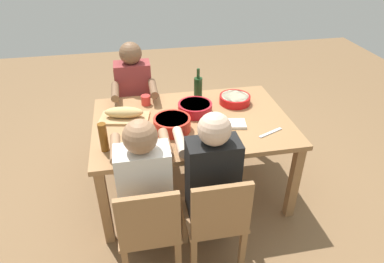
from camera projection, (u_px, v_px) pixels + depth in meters
The scene contains 21 objects.
ground_plane at pixel (192, 188), 3.24m from camera, with size 8.00×8.00×0.00m, color brown.
dining_table at pixel (192, 128), 2.89m from camera, with size 1.62×1.08×0.74m.
chair_far_center at pixel (216, 219), 2.27m from camera, with size 0.40×0.40×0.85m.
diner_far_center at pixel (211, 176), 2.31m from camera, with size 0.41×0.53×1.20m.
chair_far_right at pixel (149, 228), 2.20m from camera, with size 0.40×0.40×0.85m.
diner_far_right at pixel (145, 184), 2.24m from camera, with size 0.41×0.53×1.20m.
chair_near_right at pixel (135, 105), 3.63m from camera, with size 0.40×0.40×0.85m.
diner_near_right at pixel (135, 94), 3.36m from camera, with size 0.41×0.53×1.20m.
serving_bowl_salad at pixel (172, 123), 2.69m from camera, with size 0.29×0.29×0.11m.
serving_bowl_pasta at pixel (235, 99), 3.08m from camera, with size 0.28×0.28×0.07m.
serving_bowl_fruit at pixel (195, 107), 2.93m from camera, with size 0.29×0.29×0.09m.
cutting_board at pixel (125, 118), 2.86m from camera, with size 0.40×0.22×0.02m, color tan.
bread_loaf at pixel (124, 112), 2.83m from camera, with size 0.32×0.11×0.09m, color tan.
wine_bottle at pixel (198, 88), 3.13m from camera, with size 0.08×0.08×0.29m.
beer_bottle at pixel (103, 137), 2.43m from camera, with size 0.06×0.06×0.22m, color brown.
wine_glass at pixel (222, 128), 2.52m from camera, with size 0.08×0.08×0.17m.
placemat_far_center at pixel (202, 145), 2.53m from camera, with size 0.32×0.23×0.01m, color black.
placemat_far_right at pixel (141, 152), 2.46m from camera, with size 0.32×0.23×0.01m, color black.
cup_near_right at pixel (146, 100), 3.06m from camera, with size 0.08×0.08×0.09m, color red.
carving_knife at pixel (270, 133), 2.68m from camera, with size 0.23×0.02×0.01m, color silver.
napkin_stack at pixel (237, 124), 2.77m from camera, with size 0.14×0.14×0.02m, color white.
Camera 1 is at (0.46, 2.41, 2.19)m, focal length 32.13 mm.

